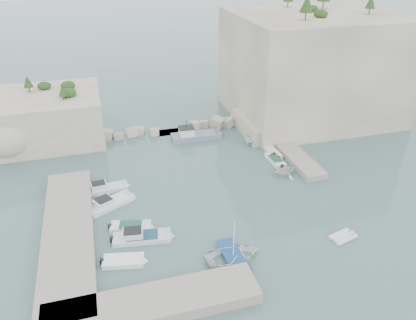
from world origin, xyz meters
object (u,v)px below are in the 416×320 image
object	(u,v)px
tender_east_d	(258,143)
motorboat_a	(106,191)
motorboat_e	(124,263)
tender_east_c	(272,154)
motorboat_b	(111,205)
motorboat_d	(142,240)
motorboat_c	(131,229)
tender_east_a	(284,175)
inflatable_dinghy	(342,238)
work_boat	(196,139)
rowboat	(233,259)
tender_east_b	(275,162)

from	to	relation	value
tender_east_d	motorboat_a	bearing A→B (deg)	91.90
motorboat_e	tender_east_c	bearing A→B (deg)	47.81
motorboat_b	motorboat_d	world-z (taller)	same
motorboat_c	motorboat_d	bearing A→B (deg)	-52.86
motorboat_e	tender_east_a	distance (m)	24.48
inflatable_dinghy	work_boat	size ratio (longest dim) A/B	0.35
rowboat	tender_east_c	world-z (taller)	rowboat
motorboat_b	tender_east_b	xyz separation A→B (m)	(22.75, 4.39, 0.00)
tender_east_d	rowboat	bearing A→B (deg)	136.92
motorboat_d	rowboat	distance (m)	9.66
motorboat_c	motorboat_b	bearing A→B (deg)	122.72
tender_east_d	work_boat	bearing A→B (deg)	49.61
motorboat_a	tender_east_b	world-z (taller)	motorboat_a
motorboat_c	tender_east_c	xyz separation A→B (m)	(21.60, 11.80, 0.00)
inflatable_dinghy	motorboat_b	bearing A→B (deg)	136.98
motorboat_e	rowboat	size ratio (longest dim) A/B	0.77
tender_east_b	tender_east_a	bearing A→B (deg)	173.05
motorboat_b	tender_east_a	distance (m)	22.45
motorboat_c	tender_east_a	bearing A→B (deg)	29.01
tender_east_a	tender_east_b	size ratio (longest dim) A/B	0.77
motorboat_a	tender_east_d	distance (m)	24.18
inflatable_dinghy	tender_east_a	bearing A→B (deg)	77.08
motorboat_b	work_boat	distance (m)	20.32
motorboat_c	motorboat_a	bearing A→B (deg)	117.45
motorboat_d	motorboat_e	size ratio (longest dim) A/B	1.53
motorboat_a	work_boat	distance (m)	18.31
motorboat_c	rowboat	distance (m)	11.66
inflatable_dinghy	tender_east_a	distance (m)	13.35
motorboat_d	work_boat	bearing A→B (deg)	70.41
motorboat_d	tender_east_d	world-z (taller)	tender_east_d
tender_east_b	work_boat	xyz separation A→B (m)	(-8.68, 10.28, 0.00)
tender_east_d	tender_east_c	bearing A→B (deg)	173.72
tender_east_b	work_boat	bearing A→B (deg)	38.20
tender_east_a	motorboat_d	bearing A→B (deg)	101.97
motorboat_a	tender_east_c	distance (m)	23.94
motorboat_e	inflatable_dinghy	size ratio (longest dim) A/B	1.43
work_boat	tender_east_a	bearing A→B (deg)	-57.59
motorboat_d	tender_east_a	world-z (taller)	tender_east_a
motorboat_a	tender_east_c	size ratio (longest dim) A/B	1.28
motorboat_e	inflatable_dinghy	xyz separation A→B (m)	(22.20, -2.50, 0.00)
motorboat_d	rowboat	world-z (taller)	motorboat_d
tender_east_a	work_boat	size ratio (longest dim) A/B	0.40
tender_east_d	work_boat	size ratio (longest dim) A/B	0.58
motorboat_a	tender_east_d	size ratio (longest dim) A/B	1.18
inflatable_dinghy	tender_east_a	xyz separation A→B (m)	(-0.25, 13.35, 0.00)
motorboat_a	motorboat_c	distance (m)	8.63
motorboat_b	rowboat	world-z (taller)	motorboat_b
motorboat_b	inflatable_dinghy	bearing A→B (deg)	-56.92
rowboat	motorboat_e	bearing A→B (deg)	73.26
work_boat	motorboat_d	bearing A→B (deg)	-116.24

